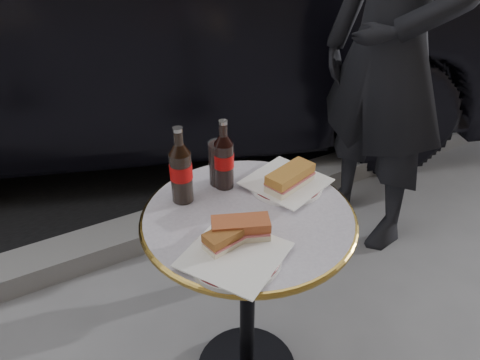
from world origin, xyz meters
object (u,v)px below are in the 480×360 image
bistro_table (247,303)px  pedestrian (392,52)px  cola_glass (220,163)px  parked_car (159,24)px  plate_left (234,257)px  plate_right (286,184)px  cola_bottle_left (181,165)px  cola_bottle_right (224,154)px

bistro_table → pedestrian: size_ratio=0.40×
cola_glass → pedestrian: size_ratio=0.08×
cola_glass → parked_car: parked_car is taller
plate_left → plate_right: 0.37m
cola_glass → plate_right: bearing=-33.6°
cola_bottle_left → cola_bottle_right: (0.14, 0.01, -0.01)m
plate_left → parked_car: 2.17m
plate_left → cola_glass: cola_glass is taller
cola_bottle_right → pedestrian: bearing=17.9°
plate_right → cola_bottle_left: bearing=164.4°
cola_bottle_right → parked_car: size_ratio=0.05×
bistro_table → parked_car: bearing=76.4°
cola_bottle_right → cola_bottle_left: bearing=-177.6°
cola_bottle_left → cola_bottle_right: 0.14m
bistro_table → plate_right: plate_right is taller
plate_left → pedestrian: (1.10, 0.62, 0.18)m
plate_right → cola_bottle_right: cola_bottle_right is taller
cola_glass → parked_car: bearing=75.2°
bistro_table → parked_car: (0.47, 1.94, 0.40)m
cola_bottle_right → cola_glass: cola_bottle_right is taller
plate_left → cola_bottle_left: 0.32m
pedestrian → cola_glass: bearing=-81.7°
parked_car → pedestrian: bearing=-142.0°
plate_right → pedestrian: (0.80, 0.40, 0.18)m
plate_right → cola_glass: 0.22m
plate_right → cola_glass: cola_glass is taller
cola_glass → pedestrian: 1.02m
parked_car → plate_right: bearing=-169.8°
plate_left → cola_bottle_right: size_ratio=1.07×
plate_right → cola_bottle_left: cola_bottle_left is taller
cola_bottle_left → pedestrian: bearing=16.0°
cola_bottle_left → cola_glass: bearing=11.2°
plate_left → cola_glass: size_ratio=1.68×
pedestrian → bistro_table: bearing=-72.3°
cola_glass → plate_left: bearing=-111.2°
plate_right → parked_car: bearing=81.1°
plate_left → cola_bottle_right: 0.35m
bistro_table → pedestrian: (0.97, 0.47, 0.55)m
bistro_table → pedestrian: bearing=26.0°
plate_right → bistro_table: bearing=-157.9°
cola_bottle_right → pedestrian: pedestrian is taller
cola_bottle_right → parked_car: (0.46, 1.77, -0.08)m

